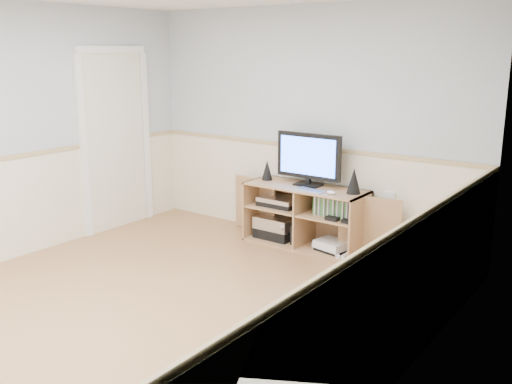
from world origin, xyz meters
TOP-DOWN VIEW (x-y plane):
  - room at (-0.06, 0.12)m, footprint 4.04×4.54m
  - media_cabinet at (0.18, 2.03)m, footprint 2.04×0.49m
  - monitor at (0.18, 2.02)m, footprint 0.74×0.18m
  - speaker_left at (-0.33, 2.00)m, footprint 0.12×0.12m
  - speaker_right at (0.72, 2.00)m, footprint 0.14×0.14m
  - keyboard at (0.32, 1.84)m, footprint 0.33×0.17m
  - mouse at (0.55, 1.84)m, footprint 0.10×0.08m
  - av_components at (-0.17, 1.97)m, footprint 0.51×0.32m
  - game_consoles at (0.51, 1.96)m, footprint 0.46×0.32m
  - game_cases at (0.52, 1.96)m, footprint 0.41×0.14m
  - wall_outlet at (1.00, 2.23)m, footprint 0.12×0.03m

SIDE VIEW (x-z plane):
  - game_consoles at x=0.51m, z-range 0.02..0.13m
  - av_components at x=-0.17m, z-range -0.01..0.45m
  - media_cabinet at x=0.18m, z-range 0.01..0.66m
  - game_cases at x=0.52m, z-range 0.39..0.58m
  - wall_outlet at x=1.00m, z-range 0.54..0.66m
  - keyboard at x=0.32m, z-range 0.65..0.66m
  - mouse at x=0.55m, z-range 0.65..0.69m
  - speaker_left at x=-0.33m, z-range 0.65..0.87m
  - speaker_right at x=0.72m, z-range 0.65..0.91m
  - monitor at x=0.18m, z-range 0.67..1.23m
  - room at x=-0.06m, z-range -0.05..2.49m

